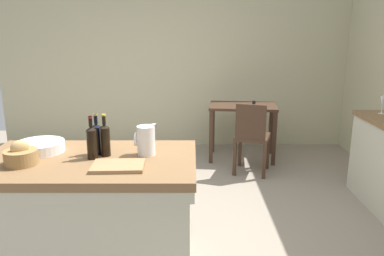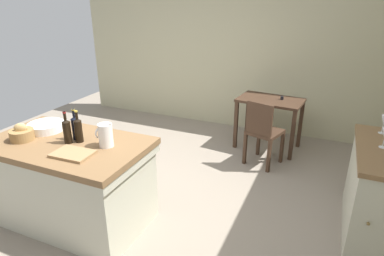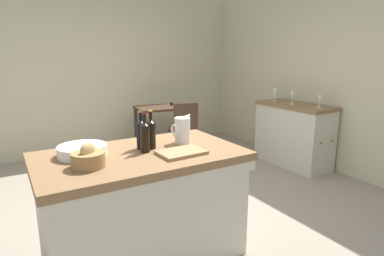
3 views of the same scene
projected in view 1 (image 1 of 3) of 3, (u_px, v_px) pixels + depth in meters
ground_plane at (168, 225)px, 3.51m from camera, size 6.76×6.76×0.00m
wall_back at (178, 61)px, 5.70m from camera, size 5.32×0.12×2.60m
island_table at (93, 210)px, 2.79m from camera, size 1.53×0.90×0.87m
writing_desk at (244, 114)px, 5.19m from camera, size 0.95×0.65×0.81m
wooden_chair at (253, 136)px, 4.64m from camera, size 0.50×0.50×0.91m
pitcher at (148, 140)px, 2.74m from camera, size 0.17×0.13×0.26m
wash_bowl at (42, 147)px, 2.83m from camera, size 0.35×0.35×0.08m
bread_basket at (23, 156)px, 2.56m from camera, size 0.22×0.22×0.17m
cutting_board at (120, 166)px, 2.51m from camera, size 0.35×0.25×0.02m
wine_bottle_dark at (107, 139)px, 2.72m from camera, size 0.07×0.07×0.31m
wine_bottle_amber at (99, 138)px, 2.75m from camera, size 0.07×0.07×0.30m
wine_bottle_green at (94, 142)px, 2.66m from camera, size 0.07×0.07×0.31m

